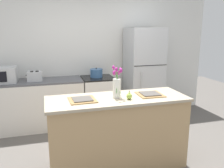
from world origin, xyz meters
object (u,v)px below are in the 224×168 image
Objects in this scene: plate_setting_left at (82,100)px; pear_figurine at (129,96)px; refrigerator at (143,74)px; microwave at (2,75)px; flower_vase at (117,85)px; cooking_pot at (96,73)px; stove_range at (98,100)px; plate_setting_right at (150,94)px; toaster at (35,76)px.

pear_figurine is at bearing -11.96° from plate_setting_left.
refrigerator reaches higher than microwave.
flower_vase is 1.64m from cooking_pot.
stove_range is 1.06m from refrigerator.
cooking_pot reaches higher than plate_setting_right.
microwave is at bearing 134.72° from flower_vase.
microwave reaches higher than plate_setting_left.
refrigerator is 5.49× the size of plate_setting_left.
toaster is at bearing -179.98° from stove_range.
microwave reaches higher than pear_figurine.
stove_range is 1.27m from toaster.
stove_range is 1.79m from microwave.
refrigerator is 2.20m from plate_setting_left.
stove_range is at bearing 0.02° from microwave.
toaster is at bearing 133.14° from plate_setting_right.
plate_setting_right is at bearing -77.28° from cooking_pot.
stove_range is at bearing 0.02° from toaster.
plate_setting_left is at bearing 168.04° from pear_figurine.
stove_range is 7.84× the size of pear_figurine.
toaster is (-1.04, 1.60, -0.13)m from flower_vase.
pear_figurine reaches higher than plate_setting_right.
plate_setting_right is (-0.60, -1.61, 0.05)m from refrigerator.
stove_range is 2.19× the size of flower_vase.
pear_figurine is at bearing -118.46° from refrigerator.
toaster is (-2.10, -0.00, 0.07)m from refrigerator.
refrigerator reaches higher than toaster.
toaster is (-1.15, -0.00, 0.54)m from stove_range.
refrigerator is 4.47× the size of flower_vase.
toaster reaches higher than stove_range.
plate_setting_right is (0.90, 0.00, 0.00)m from plate_setting_left.
plate_setting_right is at bearing -77.70° from stove_range.
toaster is at bearing -178.22° from cooking_pot.
pear_figurine is at bearing -55.87° from toaster.
stove_range is at bearing -179.96° from refrigerator.
toaster is 1.15× the size of cooking_pot.
flower_vase is at bearing -123.53° from refrigerator.
cooking_pot is at bearing 1.22° from microwave.
refrigerator reaches higher than plate_setting_right.
toaster is (-1.50, 1.60, 0.02)m from plate_setting_right.
cooking_pot is at bearing 1.78° from toaster.
microwave reaches higher than plate_setting_right.
stove_range is 3.21× the size of toaster.
plate_setting_right is 2.59m from microwave.
microwave is (-1.67, -0.04, 0.06)m from cooking_pot.
toaster is (-0.60, 1.60, 0.02)m from plate_setting_left.
cooking_pot is 0.51× the size of microwave.
flower_vase is 1.46× the size of toaster.
refrigerator reaches higher than stove_range.
pear_figurine is 0.47× the size of cooking_pot.
pear_figurine is at bearing -45.99° from flower_vase.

